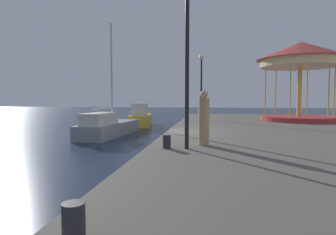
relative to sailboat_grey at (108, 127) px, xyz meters
name	(u,v)px	position (x,y,z in m)	size (l,w,h in m)	color
ground_plane	(167,148)	(4.20, -3.71, -0.58)	(120.00, 120.00, 0.00)	#162338
quay_dock	(316,143)	(10.63, -3.71, -0.18)	(12.85, 29.50, 0.80)	#5B564F
sailboat_grey	(108,127)	(0.00, 0.00, 0.00)	(2.24, 6.05, 6.92)	gray
motorboat_yellow	(140,118)	(0.46, 6.44, 0.12)	(2.28, 4.65, 1.92)	gold
carousel	(300,62)	(12.07, 3.61, 4.11)	(5.68, 5.68, 5.23)	#B23333
lamp_post_near_edge	(187,40)	(5.45, -8.14, 3.38)	(0.36, 0.36, 4.67)	black
lamp_post_mid_promenade	(201,76)	(5.54, 3.66, 3.31)	(0.36, 0.36, 4.55)	black
bollard_south	(74,222)	(4.70, -13.71, 0.42)	(0.24, 0.24, 0.40)	#2D2D33
bollard_north	(167,142)	(4.85, -8.15, 0.42)	(0.24, 0.24, 0.40)	#2D2D33
person_near_carousel	(204,120)	(5.93, -7.41, 1.03)	(0.34, 0.34, 1.74)	tan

